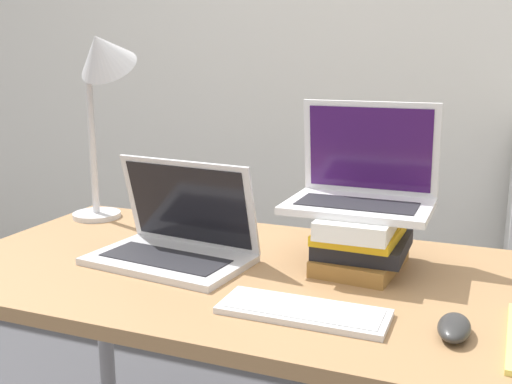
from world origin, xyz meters
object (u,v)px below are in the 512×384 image
book_stack (361,240)px  wireless_keyboard (303,311)px  mouse (454,327)px  laptop_on_books (362,186)px  desk_lamp (101,74)px  laptop_left (175,241)px

book_stack → wireless_keyboard: (-0.04, -0.29, -0.06)m
book_stack → mouse: bearing=-51.5°
book_stack → mouse: size_ratio=2.31×
laptop_on_books → desk_lamp: size_ratio=0.57×
mouse → laptop_on_books: bearing=125.5°
book_stack → laptop_left: bearing=-165.3°
laptop_left → book_stack: laptop_left is taller
wireless_keyboard → book_stack: bearing=81.5°
laptop_left → mouse: bearing=-15.1°
laptop_on_books → wireless_keyboard: bearing=-95.3°
laptop_left → laptop_on_books: (0.40, 0.16, 0.13)m
mouse → desk_lamp: (-0.98, 0.39, 0.40)m
mouse → desk_lamp: desk_lamp is taller
mouse → book_stack: bearing=128.5°
laptop_left → laptop_on_books: bearing=21.4°
wireless_keyboard → mouse: bearing=2.3°
wireless_keyboard → desk_lamp: (-0.71, 0.40, 0.41)m
book_stack → wireless_keyboard: 0.30m
laptop_left → desk_lamp: size_ratio=0.68×
laptop_on_books → desk_lamp: desk_lamp is taller
wireless_keyboard → desk_lamp: bearing=150.8°
mouse → desk_lamp: size_ratio=0.19×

